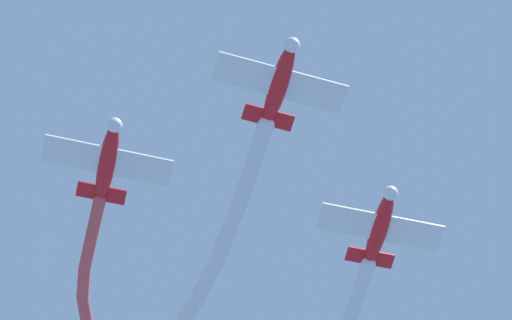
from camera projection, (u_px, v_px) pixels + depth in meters
airplane_lead at (280, 82)px, 60.42m from camera, size 5.50×7.32×1.81m
smoke_trail_lead at (179, 313)px, 68.53m from camera, size 28.22×8.79×2.64m
airplane_left_wing at (380, 226)px, 64.56m from camera, size 5.42×7.26×1.81m
airplane_right_wing at (108, 160)px, 62.93m from camera, size 5.44×7.27×1.81m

